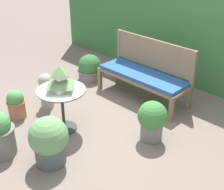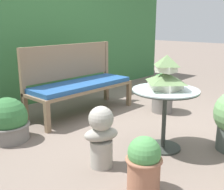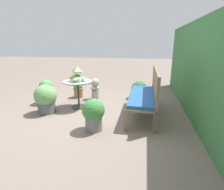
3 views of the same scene
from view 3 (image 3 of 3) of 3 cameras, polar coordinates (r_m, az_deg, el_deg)
ground at (r=4.01m, az=-7.43°, el=-5.68°), size 30.00×30.00×0.00m
garden_bench at (r=3.78m, az=9.80°, el=-0.73°), size 1.62×0.56×0.47m
bench_backrest at (r=3.71m, az=14.03°, el=3.49°), size 1.62×0.06×0.99m
patio_table at (r=4.24m, az=-11.05°, el=2.62°), size 0.68×0.68×0.65m
pagoda_birdhouse at (r=4.18m, az=-11.27°, el=6.43°), size 0.36×0.36×0.35m
garden_bust at (r=4.88m, az=-5.51°, el=2.23°), size 0.37×0.30×0.58m
potted_plant_table_far at (r=3.12m, az=-6.06°, el=-6.06°), size 0.40×0.40×0.58m
potted_plant_patio_mid at (r=4.13m, az=-20.82°, el=-1.08°), size 0.49×0.49×0.65m
potted_plant_path_edge at (r=4.99m, az=8.80°, el=1.38°), size 0.48×0.48×0.50m
potted_plant_hedge_corner at (r=5.11m, az=-10.95°, el=1.82°), size 0.29×0.29×0.46m
potted_plant_bench_right at (r=4.81m, az=-20.58°, el=0.95°), size 0.42×0.42×0.62m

